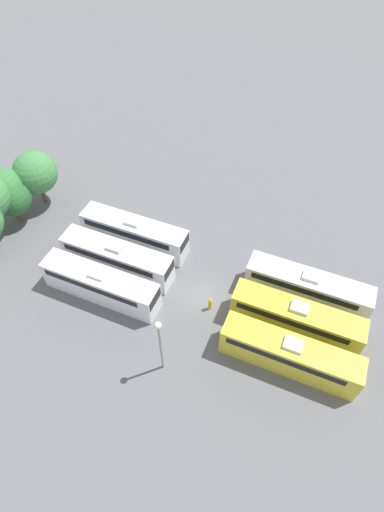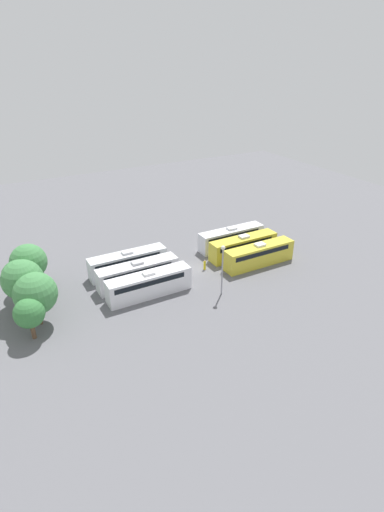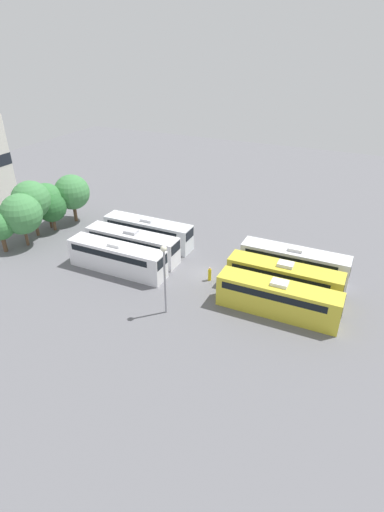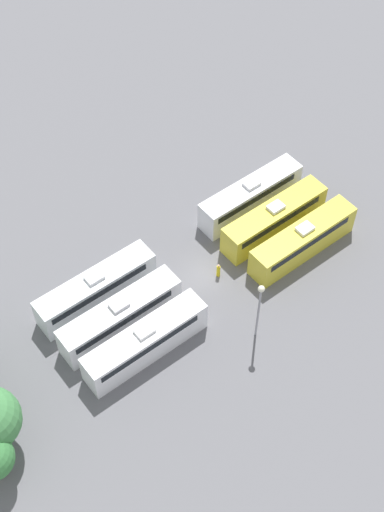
{
  "view_description": "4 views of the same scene",
  "coord_description": "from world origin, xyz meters",
  "px_view_note": "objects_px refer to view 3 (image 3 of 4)",
  "views": [
    {
      "loc": [
        -21.44,
        -7.88,
        33.45
      ],
      "look_at": [
        1.9,
        1.92,
        3.35
      ],
      "focal_mm": 28.0,
      "sensor_mm": 36.0,
      "label": 1
    },
    {
      "loc": [
        -47.87,
        27.16,
        29.86
      ],
      "look_at": [
        -0.22,
        0.58,
        2.43
      ],
      "focal_mm": 28.0,
      "sensor_mm": 36.0,
      "label": 2
    },
    {
      "loc": [
        -36.29,
        -15.54,
        24.25
      ],
      "look_at": [
        -0.31,
        1.31,
        2.15
      ],
      "focal_mm": 28.0,
      "sensor_mm": 36.0,
      "label": 3
    },
    {
      "loc": [
        -31.92,
        26.24,
        55.38
      ],
      "look_at": [
        1.42,
        0.08,
        1.59
      ],
      "focal_mm": 50.0,
      "sensor_mm": 36.0,
      "label": 4
    }
  ],
  "objects_px": {
    "light_pole": "(164,268)",
    "tree_5": "(72,192)",
    "worker_person": "(210,274)",
    "bus_2": "(294,262)",
    "tree_3": "(51,207)",
    "bus_3": "(117,257)",
    "bus_0": "(277,298)",
    "bus_1": "(284,278)",
    "tree_1": "(21,214)",
    "bus_4": "(132,244)",
    "bus_5": "(148,231)",
    "tree_2": "(31,200)",
    "tree_4": "(46,199)",
    "tree_0": "(0,226)"
  },
  "relations": [
    {
      "from": "bus_0",
      "to": "tree_0",
      "type": "height_order",
      "value": "tree_0"
    },
    {
      "from": "tree_2",
      "to": "tree_4",
      "type": "bearing_deg",
      "value": 2.68
    },
    {
      "from": "bus_3",
      "to": "tree_2",
      "type": "xyz_separation_m",
      "value": [
        3.21,
        15.37,
        3.32
      ]
    },
    {
      "from": "bus_3",
      "to": "tree_4",
      "type": "bearing_deg",
      "value": 68.93
    },
    {
      "from": "tree_3",
      "to": "tree_2",
      "type": "bearing_deg",
      "value": 158.77
    },
    {
      "from": "bus_0",
      "to": "bus_2",
      "type": "bearing_deg",
      "value": 0.88
    },
    {
      "from": "bus_3",
      "to": "tree_2",
      "type": "height_order",
      "value": "tree_2"
    },
    {
      "from": "bus_1",
      "to": "tree_5",
      "type": "height_order",
      "value": "tree_5"
    },
    {
      "from": "worker_person",
      "to": "tree_5",
      "type": "bearing_deg",
      "value": 74.59
    },
    {
      "from": "tree_3",
      "to": "bus_1",
      "type": "bearing_deg",
      "value": -93.32
    },
    {
      "from": "bus_4",
      "to": "tree_1",
      "type": "distance_m",
      "value": 14.82
    },
    {
      "from": "tree_5",
      "to": "bus_4",
      "type": "bearing_deg",
      "value": -112.98
    },
    {
      "from": "bus_1",
      "to": "tree_1",
      "type": "relative_size",
      "value": 1.71
    },
    {
      "from": "bus_4",
      "to": "tree_1",
      "type": "relative_size",
      "value": 1.71
    },
    {
      "from": "bus_0",
      "to": "tree_4",
      "type": "distance_m",
      "value": 34.96
    },
    {
      "from": "tree_4",
      "to": "bus_4",
      "type": "bearing_deg",
      "value": -98.91
    },
    {
      "from": "tree_5",
      "to": "light_pole",
      "type": "bearing_deg",
      "value": -121.67
    },
    {
      "from": "bus_4",
      "to": "bus_5",
      "type": "distance_m",
      "value": 3.86
    },
    {
      "from": "tree_2",
      "to": "tree_4",
      "type": "height_order",
      "value": "tree_2"
    },
    {
      "from": "tree_2",
      "to": "tree_4",
      "type": "xyz_separation_m",
      "value": [
        2.76,
        0.13,
        -0.85
      ]
    },
    {
      "from": "tree_3",
      "to": "tree_4",
      "type": "xyz_separation_m",
      "value": [
        0.41,
        1.04,
        0.85
      ]
    },
    {
      "from": "bus_4",
      "to": "tree_0",
      "type": "bearing_deg",
      "value": 110.01
    },
    {
      "from": "bus_2",
      "to": "bus_5",
      "type": "height_order",
      "value": "same"
    },
    {
      "from": "worker_person",
      "to": "bus_2",
      "type": "bearing_deg",
      "value": -59.38
    },
    {
      "from": "bus_5",
      "to": "tree_3",
      "type": "height_order",
      "value": "tree_3"
    },
    {
      "from": "worker_person",
      "to": "tree_3",
      "type": "distance_m",
      "value": 25.29
    },
    {
      "from": "light_pole",
      "to": "tree_3",
      "type": "distance_m",
      "value": 25.55
    },
    {
      "from": "tree_0",
      "to": "tree_2",
      "type": "height_order",
      "value": "tree_2"
    },
    {
      "from": "bus_2",
      "to": "tree_5",
      "type": "xyz_separation_m",
      "value": [
        1.85,
        32.53,
        2.63
      ]
    },
    {
      "from": "tree_0",
      "to": "bus_5",
      "type": "bearing_deg",
      "value": -58.41
    },
    {
      "from": "bus_5",
      "to": "tree_2",
      "type": "height_order",
      "value": "tree_2"
    },
    {
      "from": "bus_5",
      "to": "bus_4",
      "type": "bearing_deg",
      "value": -179.32
    },
    {
      "from": "bus_2",
      "to": "tree_0",
      "type": "height_order",
      "value": "tree_0"
    },
    {
      "from": "worker_person",
      "to": "tree_1",
      "type": "height_order",
      "value": "tree_1"
    },
    {
      "from": "tree_0",
      "to": "tree_1",
      "type": "bearing_deg",
      "value": -27.0
    },
    {
      "from": "bus_2",
      "to": "bus_5",
      "type": "distance_m",
      "value": 18.97
    },
    {
      "from": "light_pole",
      "to": "tree_1",
      "type": "bearing_deg",
      "value": 77.73
    },
    {
      "from": "bus_4",
      "to": "worker_person",
      "type": "height_order",
      "value": "bus_4"
    },
    {
      "from": "bus_3",
      "to": "bus_5",
      "type": "height_order",
      "value": "same"
    },
    {
      "from": "bus_3",
      "to": "bus_0",
      "type": "bearing_deg",
      "value": -90.38
    },
    {
      "from": "bus_1",
      "to": "worker_person",
      "type": "height_order",
      "value": "bus_1"
    },
    {
      "from": "bus_5",
      "to": "light_pole",
      "type": "height_order",
      "value": "light_pole"
    },
    {
      "from": "bus_5",
      "to": "tree_0",
      "type": "distance_m",
      "value": 18.24
    },
    {
      "from": "light_pole",
      "to": "worker_person",
      "type": "bearing_deg",
      "value": -12.47
    },
    {
      "from": "tree_0",
      "to": "tree_2",
      "type": "distance_m",
      "value": 5.55
    },
    {
      "from": "tree_4",
      "to": "bus_5",
      "type": "bearing_deg",
      "value": -84.51
    },
    {
      "from": "bus_2",
      "to": "worker_person",
      "type": "relative_size",
      "value": 7.2
    },
    {
      "from": "light_pole",
      "to": "tree_5",
      "type": "distance_m",
      "value": 26.7
    },
    {
      "from": "bus_5",
      "to": "tree_3",
      "type": "relative_size",
      "value": 2.17
    },
    {
      "from": "tree_1",
      "to": "bus_1",
      "type": "bearing_deg",
      "value": -84.38
    }
  ]
}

